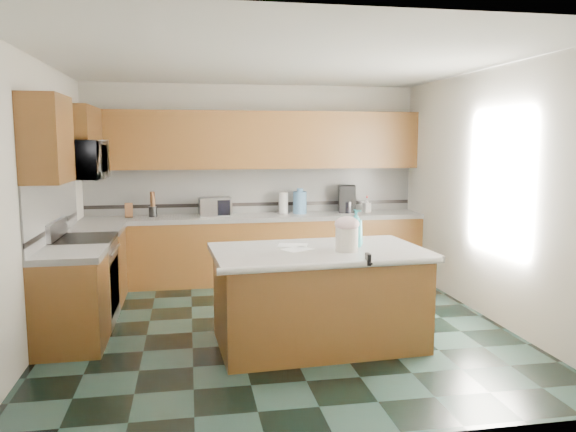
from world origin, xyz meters
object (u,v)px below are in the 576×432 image
object	(u,v)px
toaster_oven	(215,207)
island_top	(319,252)
treat_jar	(347,239)
coffee_maker	(347,199)
knife_block	(129,211)
island_base	(318,300)
soap_bottle_island	(356,228)

from	to	relation	value
toaster_oven	island_top	bearing A→B (deg)	-75.01
treat_jar	coffee_maker	distance (m)	2.87
knife_block	toaster_oven	world-z (taller)	toaster_oven
island_top	toaster_oven	size ratio (longest dim) A/B	4.65
island_top	coffee_maker	xyz separation A→B (m)	(1.02, 2.61, 0.22)
island_top	knife_block	xyz separation A→B (m)	(-1.97, 2.58, 0.12)
island_top	coffee_maker	distance (m)	2.81
island_top	knife_block	bearing A→B (deg)	123.94
island_base	treat_jar	size ratio (longest dim) A/B	8.60
island_top	toaster_oven	xyz separation A→B (m)	(-0.84, 2.58, 0.15)
toaster_oven	coffee_maker	distance (m)	1.86
soap_bottle_island	toaster_oven	world-z (taller)	soap_bottle_island
treat_jar	toaster_oven	xyz separation A→B (m)	(-1.07, 2.72, 0.01)
soap_bottle_island	toaster_oven	distance (m)	2.80
coffee_maker	knife_block	bearing A→B (deg)	-167.44
coffee_maker	treat_jar	bearing A→B (deg)	-94.02
knife_block	island_top	bearing A→B (deg)	-57.75
treat_jar	island_top	bearing A→B (deg)	167.42
knife_block	island_base	bearing A→B (deg)	-57.75
treat_jar	knife_block	xyz separation A→B (m)	(-2.20, 2.72, -0.01)
soap_bottle_island	toaster_oven	bearing A→B (deg)	93.86
island_base	coffee_maker	xyz separation A→B (m)	(1.02, 2.61, 0.68)
soap_bottle_island	island_base	bearing A→B (deg)	167.69
island_top	treat_jar	xyz separation A→B (m)	(0.23, -0.14, 0.14)
soap_bottle_island	knife_block	distance (m)	3.45
island_top	island_base	bearing A→B (deg)	176.57
treat_jar	soap_bottle_island	world-z (taller)	soap_bottle_island
treat_jar	toaster_oven	distance (m)	2.92
treat_jar	soap_bottle_island	xyz separation A→B (m)	(0.15, 0.20, 0.07)
island_top	treat_jar	world-z (taller)	treat_jar
toaster_oven	island_base	bearing A→B (deg)	-75.01
treat_jar	coffee_maker	world-z (taller)	coffee_maker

